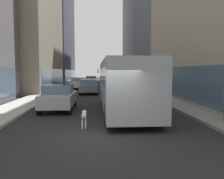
# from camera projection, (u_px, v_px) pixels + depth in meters

# --- Properties ---
(ground_plane) EXTENTS (120.00, 120.00, 0.00)m
(ground_plane) POSITION_uv_depth(u_px,v_px,m) (98.00, 85.00, 44.00)
(ground_plane) COLOR #232326
(sidewalk_left) EXTENTS (2.40, 110.00, 0.15)m
(sidewalk_left) POSITION_uv_depth(u_px,v_px,m) (66.00, 85.00, 43.59)
(sidewalk_left) COLOR #ADA89E
(sidewalk_left) RESTS_ON ground
(sidewalk_right) EXTENTS (2.40, 110.00, 0.15)m
(sidewalk_right) POSITION_uv_depth(u_px,v_px,m) (129.00, 84.00, 44.39)
(sidewalk_right) COLOR gray
(sidewalk_right) RESTS_ON ground
(building_right_far) EXTENTS (8.27, 22.49, 39.74)m
(building_right_far) POSITION_uv_depth(u_px,v_px,m) (144.00, 2.00, 60.43)
(building_right_far) COLOR slate
(building_right_far) RESTS_ON ground
(transit_bus) EXTENTS (2.78, 11.53, 3.05)m
(transit_bus) POSITION_uv_depth(u_px,v_px,m) (122.00, 82.00, 14.92)
(transit_bus) COLOR #999EA3
(transit_bus) RESTS_ON ground
(car_blue_hatchback) EXTENTS (1.81, 3.96, 1.62)m
(car_blue_hatchback) POSITION_uv_depth(u_px,v_px,m) (114.00, 81.00, 41.45)
(car_blue_hatchback) COLOR #4C6BB7
(car_blue_hatchback) RESTS_ON ground
(car_grey_wagon) EXTENTS (1.90, 4.59, 1.62)m
(car_grey_wagon) POSITION_uv_depth(u_px,v_px,m) (89.00, 86.00, 26.30)
(car_grey_wagon) COLOR slate
(car_grey_wagon) RESTS_ON ground
(car_red_coupe) EXTENTS (1.75, 4.28, 1.62)m
(car_red_coupe) POSITION_uv_depth(u_px,v_px,m) (121.00, 84.00, 30.70)
(car_red_coupe) COLOR red
(car_red_coupe) RESTS_ON ground
(car_silver_sedan) EXTENTS (1.87, 4.49, 1.62)m
(car_silver_sedan) POSITION_uv_depth(u_px,v_px,m) (59.00, 97.00, 15.22)
(car_silver_sedan) COLOR #B7BABF
(car_silver_sedan) RESTS_ON ground
(car_white_van) EXTENTS (1.94, 3.99, 1.62)m
(car_white_van) POSITION_uv_depth(u_px,v_px,m) (79.00, 83.00, 33.29)
(car_white_van) COLOR silver
(car_white_van) RESTS_ON ground
(car_black_suv) EXTENTS (1.91, 3.95, 1.62)m
(car_black_suv) POSITION_uv_depth(u_px,v_px,m) (91.00, 80.00, 43.74)
(car_black_suv) COLOR black
(car_black_suv) RESTS_ON ground
(dalmatian_dog) EXTENTS (0.22, 0.96, 0.72)m
(dalmatian_dog) POSITION_uv_depth(u_px,v_px,m) (84.00, 116.00, 10.45)
(dalmatian_dog) COLOR white
(dalmatian_dog) RESTS_ON ground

